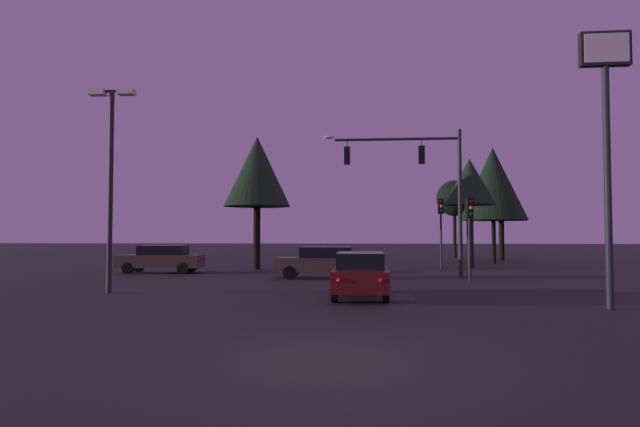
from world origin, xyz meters
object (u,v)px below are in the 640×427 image
object	(u,v)px
parking_lot_lamp_post	(111,162)
tree_lot_edge	(470,183)
car_nearside_lane	(360,274)
car_crossing_right	(161,258)
car_crossing_left	(324,262)
tree_right_cluster	(257,172)
store_sign_illuminated	(606,108)
tree_left_far	(493,184)
traffic_light_corner_right	(470,222)
traffic_signal_mast_arm	(421,174)
tree_behind_sign	(501,196)
traffic_light_corner_left	(441,219)
tree_center_horizon	(454,199)

from	to	relation	value
parking_lot_lamp_post	tree_lot_edge	world-z (taller)	parking_lot_lamp_post
car_nearside_lane	car_crossing_right	xyz separation A→B (m)	(-10.95, 10.21, 0.00)
parking_lot_lamp_post	tree_lot_edge	size ratio (longest dim) A/B	1.06
car_crossing_left	car_nearside_lane	bearing A→B (deg)	-76.66
tree_right_cluster	store_sign_illuminated	bearing A→B (deg)	-49.70
tree_left_far	parking_lot_lamp_post	bearing A→B (deg)	-132.26
traffic_light_corner_right	car_crossing_left	world-z (taller)	traffic_light_corner_right
traffic_signal_mast_arm	traffic_light_corner_right	size ratio (longest dim) A/B	1.95
parking_lot_lamp_post	tree_right_cluster	xyz separation A→B (m)	(2.77, 13.03, 1.16)
tree_left_far	tree_behind_sign	bearing A→B (deg)	69.64
traffic_light_corner_left	parking_lot_lamp_post	world-z (taller)	parking_lot_lamp_post
traffic_light_corner_left	store_sign_illuminated	xyz separation A→B (m)	(2.37, -15.85, 2.78)
car_crossing_right	parking_lot_lamp_post	bearing A→B (deg)	-79.04
parking_lot_lamp_post	tree_left_far	world-z (taller)	tree_left_far
car_nearside_lane	tree_center_horizon	world-z (taller)	tree_center_horizon
store_sign_illuminated	tree_left_far	size ratio (longest dim) A/B	0.94
car_nearside_lane	tree_behind_sign	world-z (taller)	tree_behind_sign
tree_behind_sign	tree_center_horizon	bearing A→B (deg)	129.02
car_crossing_right	traffic_signal_mast_arm	bearing A→B (deg)	-6.85
traffic_light_corner_left	store_sign_illuminated	distance (m)	16.26
traffic_signal_mast_arm	tree_left_far	distance (m)	14.16
traffic_light_corner_left	traffic_light_corner_right	bearing A→B (deg)	-88.59
traffic_light_corner_left	car_crossing_right	distance (m)	16.18
parking_lot_lamp_post	store_sign_illuminated	distance (m)	16.43
traffic_signal_mast_arm	store_sign_illuminated	size ratio (longest dim) A/B	0.92
traffic_signal_mast_arm	traffic_light_corner_right	distance (m)	3.85
traffic_light_corner_left	tree_lot_edge	world-z (taller)	tree_lot_edge
traffic_light_corner_left	tree_right_cluster	distance (m)	11.40
car_nearside_lane	car_crossing_left	bearing A→B (deg)	103.34
car_crossing_right	tree_center_horizon	size ratio (longest dim) A/B	0.67
store_sign_illuminated	tree_center_horizon	bearing A→B (deg)	87.77
tree_lot_edge	tree_left_far	bearing A→B (deg)	60.94
traffic_light_corner_right	parking_lot_lamp_post	size ratio (longest dim) A/B	0.51
car_nearside_lane	tree_behind_sign	xyz separation A→B (m)	(11.43, 26.04, 4.48)
parking_lot_lamp_post	traffic_light_corner_right	bearing A→B (deg)	22.27
tree_behind_sign	tree_lot_edge	world-z (taller)	tree_behind_sign
traffic_signal_mast_arm	tree_right_cluster	distance (m)	10.59
store_sign_illuminated	tree_center_horizon	xyz separation A→B (m)	(1.25, 32.11, -0.46)
traffic_light_corner_left	car_crossing_left	bearing A→B (deg)	-137.42
car_crossing_left	tree_right_cluster	xyz separation A→B (m)	(-4.50, 5.94, 5.12)
store_sign_illuminated	tree_right_cluster	world-z (taller)	tree_right_cluster
car_crossing_left	tree_center_horizon	xyz separation A→B (m)	(10.14, 22.25, 4.52)
car_crossing_left	tree_right_cluster	size ratio (longest dim) A/B	0.58
traffic_light_corner_left	car_nearside_lane	world-z (taller)	traffic_light_corner_left
car_crossing_left	tree_center_horizon	distance (m)	24.87
car_crossing_left	tree_right_cluster	distance (m)	9.04
car_crossing_right	tree_lot_edge	distance (m)	19.47
traffic_signal_mast_arm	parking_lot_lamp_post	xyz separation A→B (m)	(-12.07, -8.02, -0.36)
traffic_light_corner_left	tree_left_far	bearing A→B (deg)	56.86
car_crossing_right	parking_lot_lamp_post	distance (m)	10.64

